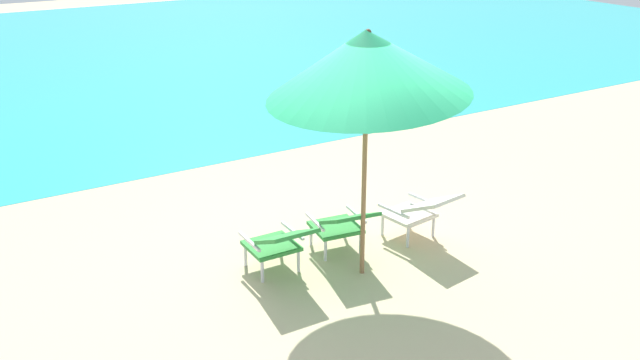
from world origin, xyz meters
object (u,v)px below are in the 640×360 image
lounge_chair_left (279,242)px  beach_umbrella_center (367,63)px  lounge_chair_center (342,223)px  lounge_chair_right (420,210)px

lounge_chair_left → beach_umbrella_center: size_ratio=0.32×
lounge_chair_center → lounge_chair_right: same height
lounge_chair_left → lounge_chair_right: size_ratio=0.93×
lounge_chair_left → lounge_chair_right: same height
beach_umbrella_center → lounge_chair_center: bearing=86.4°
lounge_chair_center → beach_umbrella_center: (-0.03, -0.44, 1.90)m
lounge_chair_left → lounge_chair_center: 0.82m
lounge_chair_left → lounge_chair_right: 1.81m
lounge_chair_right → lounge_chair_left: bearing=176.0°
lounge_chair_left → lounge_chair_right: bearing=-4.0°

